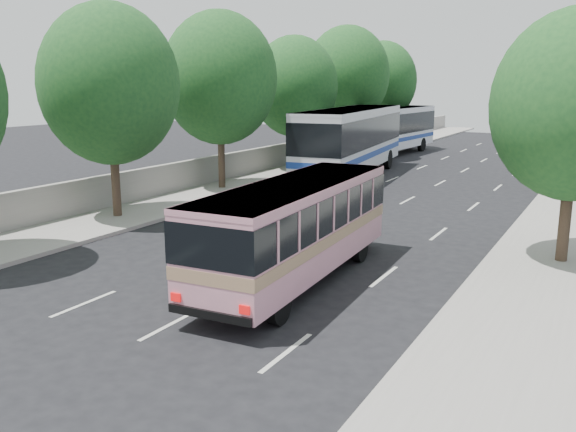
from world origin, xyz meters
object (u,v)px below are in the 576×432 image
Objects in this scene: pink_bus at (296,221)px; pink_taxi at (299,226)px; tour_coach_rear at (391,127)px; white_pickup at (294,192)px; tour_coach_front at (351,136)px.

pink_bus reaches higher than pink_taxi.
white_pickup is at bearing -77.68° from tour_coach_rear.
pink_bus is at bearing -71.17° from tour_coach_rear.
tour_coach_rear is (-8.41, 31.46, 0.42)m from pink_bus.
pink_bus is 3.87m from pink_taxi.
pink_taxi is at bearing -72.66° from tour_coach_rear.
pink_bus is 10.72m from white_pickup.
tour_coach_front reaches higher than pink_bus.
tour_coach_front is (-6.62, 19.40, 0.67)m from pink_bus.
white_pickup is at bearing -88.54° from tour_coach_front.
pink_taxi is 0.93× the size of white_pickup.
tour_coach_front is 12.20m from tour_coach_rear.
pink_taxi is 16.89m from tour_coach_front.
tour_coach_rear is at bearing 100.81° from white_pickup.
tour_coach_rear is (-3.28, 22.11, 1.52)m from white_pickup.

